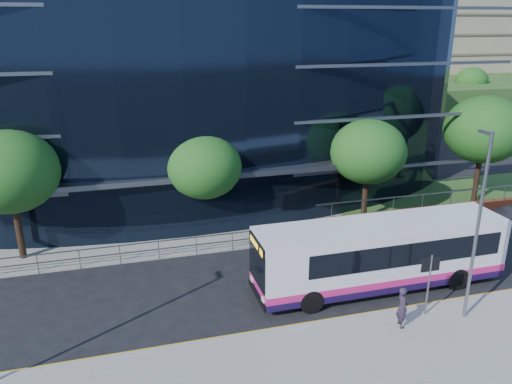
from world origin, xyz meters
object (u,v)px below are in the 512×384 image
object	(u,v)px
tree_far_c	(368,152)
tree_far_b	(204,167)
streetlight_east	(478,223)
tree_dist_f	(472,81)
tree_far_d	(484,130)
city_bus	(382,253)
street_sign	(430,272)
tree_dist_e	(374,84)
tree_far_a	(9,172)
pedestrian	(402,307)

from	to	relation	value
tree_far_c	tree_far_b	bearing A→B (deg)	177.14
streetlight_east	tree_dist_f	bearing A→B (deg)	52.42
tree_far_b	tree_far_d	distance (m)	19.03
tree_far_c	city_bus	distance (m)	8.74
street_sign	tree_dist_e	size ratio (longest dim) A/B	0.43
tree_far_a	tree_far_c	xyz separation A→B (m)	(20.00, 0.00, -0.33)
tree_far_d	tree_far_b	bearing A→B (deg)	-178.49
tree_far_a	tree_dist_e	size ratio (longest dim) A/B	1.07
tree_far_a	streetlight_east	world-z (taller)	streetlight_east
street_sign	streetlight_east	world-z (taller)	streetlight_east
tree_far_d	streetlight_east	world-z (taller)	streetlight_east
streetlight_east	tree_far_c	bearing A→B (deg)	84.89
tree_far_c	city_bus	world-z (taller)	tree_far_c
tree_dist_f	tree_far_c	bearing A→B (deg)	-135.00
pedestrian	tree_far_c	bearing A→B (deg)	-11.67
street_sign	streetlight_east	bearing A→B (deg)	-21.36
tree_far_c	pedestrian	distance (m)	12.29
tree_far_d	tree_dist_f	size ratio (longest dim) A/B	1.23
tree_far_c	tree_far_d	distance (m)	9.08
pedestrian	tree_far_a	bearing A→B (deg)	63.36
tree_far_c	tree_far_a	bearing A→B (deg)	180.00
tree_dist_e	tree_far_d	bearing A→B (deg)	-104.93
tree_far_c	tree_dist_f	bearing A→B (deg)	45.00
tree_far_d	tree_far_a	bearing A→B (deg)	-178.03
city_bus	tree_dist_f	bearing A→B (deg)	48.23
pedestrian	tree_dist_e	bearing A→B (deg)	-18.43
street_sign	tree_far_b	distance (m)	13.54
tree_dist_e	pedestrian	distance (m)	47.16
tree_dist_e	city_bus	world-z (taller)	tree_dist_e
street_sign	pedestrian	size ratio (longest dim) A/B	1.57
tree_dist_f	streetlight_east	bearing A→B (deg)	-127.58
tree_dist_f	tree_far_a	bearing A→B (deg)	-148.09
tree_far_a	tree_dist_f	world-z (taller)	tree_far_a
tree_far_b	streetlight_east	xyz separation A→B (m)	(9.00, -11.67, 0.23)
street_sign	tree_far_d	xyz separation A→B (m)	(11.50, 11.59, 3.04)
tree_far_d	city_bus	distance (m)	15.26
tree_dist_e	tree_dist_f	distance (m)	16.13
street_sign	city_bus	bearing A→B (deg)	100.99
street_sign	tree_far_c	bearing A→B (deg)	76.71
tree_far_b	pedestrian	xyz separation A→B (m)	(6.02, -11.59, -3.17)
tree_dist_f	city_bus	bearing A→B (deg)	-131.56
street_sign	tree_dist_e	xyz separation A→B (m)	(19.50, 41.59, 2.39)
street_sign	pedestrian	world-z (taller)	street_sign
tree_far_b	city_bus	size ratio (longest dim) A/B	0.50
pedestrian	tree_far_d	bearing A→B (deg)	-38.96
streetlight_east	tree_dist_e	bearing A→B (deg)	66.89
street_sign	tree_far_d	world-z (taller)	tree_far_d
street_sign	tree_far_d	distance (m)	16.61
tree_dist_e	tree_dist_f	world-z (taller)	tree_dist_e
tree_far_d	tree_dist_e	bearing A→B (deg)	75.07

